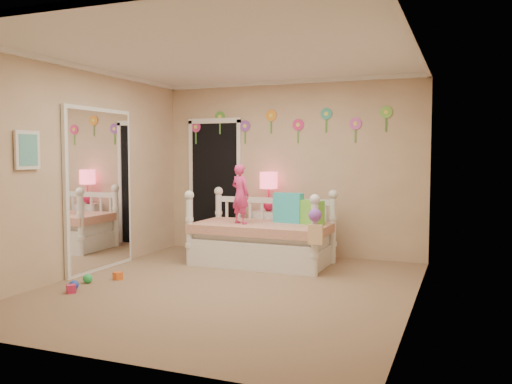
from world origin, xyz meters
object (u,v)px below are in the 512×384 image
at_px(daybed, 262,227).
at_px(nightstand, 269,233).
at_px(table_lamp, 269,185).
at_px(child, 240,194).

distance_m(daybed, nightstand, 0.71).
distance_m(nightstand, table_lamp, 0.72).
xyz_separation_m(child, nightstand, (0.11, 0.82, -0.64)).
bearing_deg(child, daybed, -128.30).
relative_size(child, nightstand, 1.22).
bearing_deg(nightstand, child, -88.58).
distance_m(daybed, child, 0.55).
bearing_deg(table_lamp, daybed, -77.64).
bearing_deg(nightstand, daybed, -68.73).
height_order(child, nightstand, child).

